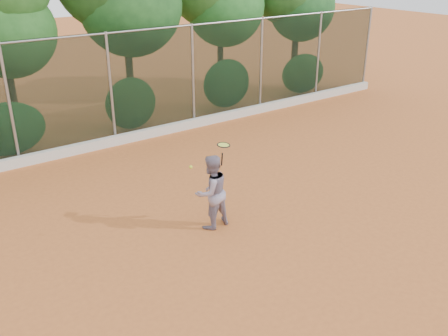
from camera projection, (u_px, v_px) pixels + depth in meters
ground at (251, 235)px, 10.88m from camera, size 80.00×80.00×0.00m
concrete_curb at (118, 140)px, 15.90m from camera, size 24.00×0.20×0.30m
tennis_player at (211, 192)px, 10.91m from camera, size 0.88×0.71×1.71m
chainlink_fence at (111, 86)px, 15.34m from camera, size 24.09×0.09×3.50m
tennis_racket at (223, 147)px, 10.66m from camera, size 0.38×0.38×0.52m
tennis_ball_in_flight at (191, 167)px, 9.90m from camera, size 0.07×0.07×0.07m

